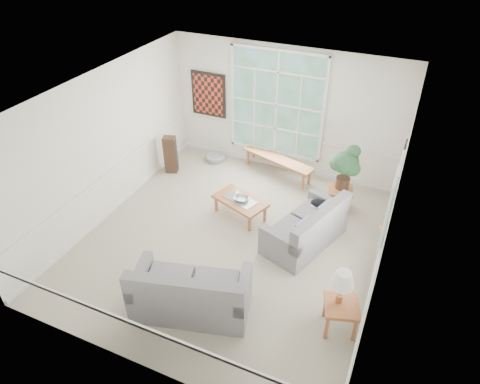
% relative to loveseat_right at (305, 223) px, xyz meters
% --- Properties ---
extents(floor, '(5.50, 6.00, 0.01)m').
position_rel_loveseat_right_xyz_m(floor, '(-1.31, -0.52, -0.47)').
color(floor, '#A7A08D').
rests_on(floor, ground).
extents(ceiling, '(5.50, 6.00, 0.02)m').
position_rel_loveseat_right_xyz_m(ceiling, '(-1.31, -0.52, 2.54)').
color(ceiling, white).
rests_on(ceiling, ground).
extents(wall_back, '(5.50, 0.02, 3.00)m').
position_rel_loveseat_right_xyz_m(wall_back, '(-1.31, 2.48, 1.04)').
color(wall_back, white).
rests_on(wall_back, ground).
extents(wall_front, '(5.50, 0.02, 3.00)m').
position_rel_loveseat_right_xyz_m(wall_front, '(-1.31, -3.52, 1.04)').
color(wall_front, white).
rests_on(wall_front, ground).
extents(wall_left, '(0.02, 6.00, 3.00)m').
position_rel_loveseat_right_xyz_m(wall_left, '(-4.06, -0.52, 1.04)').
color(wall_left, white).
rests_on(wall_left, ground).
extents(wall_right, '(0.02, 6.00, 3.00)m').
position_rel_loveseat_right_xyz_m(wall_right, '(1.44, -0.52, 1.04)').
color(wall_right, white).
rests_on(wall_right, ground).
extents(window_back, '(2.30, 0.08, 2.40)m').
position_rel_loveseat_right_xyz_m(window_back, '(-1.51, 2.44, 1.19)').
color(window_back, white).
rests_on(window_back, wall_back).
extents(entry_door, '(0.08, 0.90, 2.10)m').
position_rel_loveseat_right_xyz_m(entry_door, '(1.40, 0.08, 0.59)').
color(entry_door, white).
rests_on(entry_door, floor).
extents(door_sidelight, '(0.08, 0.26, 1.90)m').
position_rel_loveseat_right_xyz_m(door_sidelight, '(1.40, -0.55, 0.69)').
color(door_sidelight, white).
rests_on(door_sidelight, wall_right).
extents(wall_art, '(0.90, 0.06, 1.10)m').
position_rel_loveseat_right_xyz_m(wall_art, '(-3.26, 2.43, 1.14)').
color(wall_art, maroon).
rests_on(wall_art, wall_back).
extents(wall_frame_near, '(0.04, 0.26, 0.32)m').
position_rel_loveseat_right_xyz_m(wall_frame_near, '(1.40, 1.23, 1.09)').
color(wall_frame_near, black).
rests_on(wall_frame_near, wall_right).
extents(wall_frame_far, '(0.04, 0.26, 0.32)m').
position_rel_loveseat_right_xyz_m(wall_frame_far, '(1.40, 1.63, 1.09)').
color(wall_frame_far, black).
rests_on(wall_frame_far, wall_right).
extents(loveseat_right, '(1.39, 1.91, 0.93)m').
position_rel_loveseat_right_xyz_m(loveseat_right, '(0.00, 0.00, 0.00)').
color(loveseat_right, slate).
rests_on(loveseat_right, floor).
extents(loveseat_front, '(2.03, 1.40, 1.00)m').
position_rel_loveseat_right_xyz_m(loveseat_front, '(-1.20, -2.29, 0.04)').
color(loveseat_front, slate).
rests_on(loveseat_front, floor).
extents(coffee_table, '(1.25, 0.95, 0.41)m').
position_rel_loveseat_right_xyz_m(coffee_table, '(-1.47, 0.27, -0.26)').
color(coffee_table, '#A55D33').
rests_on(coffee_table, floor).
extents(pewter_bowl, '(0.36, 0.36, 0.09)m').
position_rel_loveseat_right_xyz_m(pewter_bowl, '(-1.44, 0.26, -0.01)').
color(pewter_bowl, '#9E9EA4').
rests_on(pewter_bowl, coffee_table).
extents(window_bench, '(1.89, 0.90, 0.44)m').
position_rel_loveseat_right_xyz_m(window_bench, '(-1.30, 2.13, -0.25)').
color(window_bench, '#A55D33').
rests_on(window_bench, floor).
extents(end_table, '(0.60, 0.60, 0.51)m').
position_rel_loveseat_right_xyz_m(end_table, '(0.37, 1.34, -0.21)').
color(end_table, '#A55D33').
rests_on(end_table, floor).
extents(houseplant, '(0.80, 0.80, 0.99)m').
position_rel_loveseat_right_xyz_m(houseplant, '(0.37, 1.41, 0.54)').
color(houseplant, '#2A5633').
rests_on(houseplant, end_table).
extents(side_table, '(0.65, 0.65, 0.53)m').
position_rel_loveseat_right_xyz_m(side_table, '(1.09, -1.73, -0.20)').
color(side_table, '#A55D33').
rests_on(side_table, floor).
extents(table_lamp, '(0.43, 0.43, 0.61)m').
position_rel_loveseat_right_xyz_m(table_lamp, '(1.02, -1.69, 0.37)').
color(table_lamp, silver).
rests_on(table_lamp, side_table).
extents(pet_bed, '(0.52, 0.52, 0.15)m').
position_rel_loveseat_right_xyz_m(pet_bed, '(-2.98, 2.11, -0.39)').
color(pet_bed, gray).
rests_on(pet_bed, floor).
extents(floor_speaker, '(0.35, 0.31, 0.93)m').
position_rel_loveseat_right_xyz_m(floor_speaker, '(-3.71, 1.21, 0.00)').
color(floor_speaker, '#3D271A').
rests_on(floor_speaker, floor).
extents(cat, '(0.35, 0.25, 0.16)m').
position_rel_loveseat_right_xyz_m(cat, '(0.10, 0.60, 0.09)').
color(cat, black).
rests_on(cat, loveseat_right).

